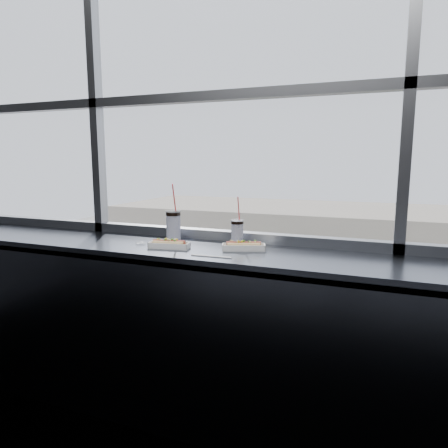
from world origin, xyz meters
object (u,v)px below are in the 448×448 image
(car_near_a, at_px, (120,357))
(car_near_c, at_px, (308,397))
(tree_center, at_px, (371,287))
(loose_straw, at_px, (211,256))
(wrapper, at_px, (140,243))
(hotdog_tray_right, at_px, (244,246))
(car_far_a, at_px, (198,311))
(car_near_b, at_px, (203,373))
(pedestrian_a, at_px, (303,305))
(hotdog_tray_left, at_px, (169,244))
(soda_cup_right, at_px, (237,231))
(pedestrian_b, at_px, (373,320))
(tree_left, at_px, (254,274))
(car_far_b, at_px, (398,341))
(soda_cup_left, at_px, (173,224))

(car_near_a, distance_m, car_near_c, 11.10)
(tree_center, bearing_deg, car_near_a, -138.62)
(loose_straw, bearing_deg, wrapper, 161.64)
(hotdog_tray_right, relative_size, car_far_a, 0.04)
(car_near_b, distance_m, pedestrian_a, 13.18)
(hotdog_tray_right, relative_size, car_near_a, 0.04)
(hotdog_tray_left, bearing_deg, pedestrian_a, 88.59)
(wrapper, bearing_deg, loose_straw, -14.77)
(soda_cup_right, distance_m, wrapper, 0.60)
(pedestrian_b, bearing_deg, tree_left, -3.79)
(wrapper, relative_size, car_far_b, 0.01)
(hotdog_tray_right, height_order, tree_center, hotdog_tray_right)
(wrapper, distance_m, pedestrian_a, 31.42)
(hotdog_tray_left, height_order, hotdog_tray_right, hotdog_tray_right)
(pedestrian_b, distance_m, tree_left, 9.62)
(hotdog_tray_left, xyz_separation_m, soda_cup_left, (-0.09, 0.22, 0.08))
(soda_cup_right, distance_m, tree_center, 29.49)
(car_near_b, relative_size, car_far_a, 0.96)
(soda_cup_left, bearing_deg, car_near_c, 95.33)
(car_far_a, relative_size, tree_center, 1.38)
(car_far_b, distance_m, car_far_a, 14.13)
(car_near_a, xyz_separation_m, car_far_b, (15.48, 8.00, 0.15))
(soda_cup_left, bearing_deg, car_far_b, 83.21)
(car_far_b, bearing_deg, car_near_a, 121.54)
(soda_cup_right, xyz_separation_m, pedestrian_b, (0.85, 27.51, -11.10))
(soda_cup_right, xyz_separation_m, car_near_a, (-13.04, 16.12, -11.13))
(car_far_b, distance_m, car_near_b, 12.86)
(car_far_a, bearing_deg, wrapper, -153.95)
(wrapper, xyz_separation_m, car_near_a, (-12.48, 16.32, -11.06))
(hotdog_tray_right, bearing_deg, soda_cup_left, 147.15)
(hotdog_tray_left, bearing_deg, loose_straw, -28.84)
(car_near_a, relative_size, pedestrian_b, 2.85)
(hotdog_tray_right, xyz_separation_m, car_far_a, (-11.77, 24.25, -10.93))
(car_near_a, height_order, pedestrian_a, car_near_a)
(soda_cup_right, distance_m, pedestrian_a, 31.34)
(loose_straw, bearing_deg, soda_cup_right, 82.07)
(car_near_b, height_order, pedestrian_b, car_near_b)
(car_far_b, bearing_deg, pedestrian_a, 59.46)
(pedestrian_a, relative_size, tree_left, 0.37)
(hotdog_tray_right, xyz_separation_m, soda_cup_left, (-0.51, 0.11, 0.08))
(car_near_a, distance_m, car_near_b, 5.41)
(car_far_b, xyz_separation_m, car_near_b, (-10.07, -8.00, -0.05))
(hotdog_tray_right, xyz_separation_m, car_far_b, (2.36, 24.25, -10.92))
(tree_left, bearing_deg, car_near_c, -61.42)
(hotdog_tray_left, distance_m, tree_left, 30.76)
(hotdog_tray_left, bearing_deg, hotdog_tray_right, 4.89)
(car_near_b, relative_size, pedestrian_b, 3.13)
(wrapper, bearing_deg, hotdog_tray_left, -7.74)
(car_near_a, relative_size, car_near_c, 1.01)
(soda_cup_left, bearing_deg, tree_left, 105.96)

